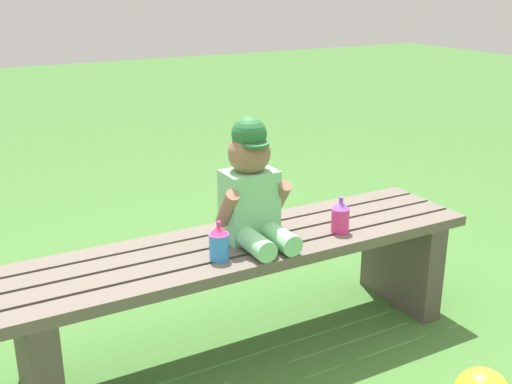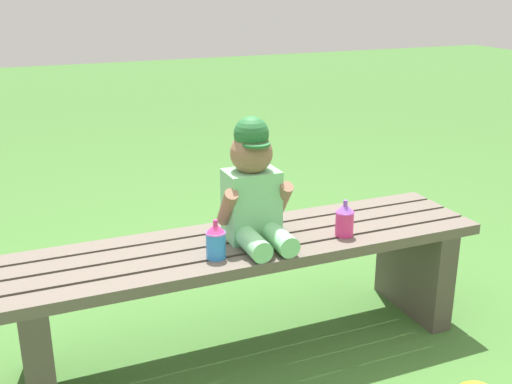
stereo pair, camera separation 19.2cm
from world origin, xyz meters
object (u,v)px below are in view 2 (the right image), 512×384
park_bench (247,275)px  sippy_cup_right (345,219)px  sippy_cup_left (216,240)px  child_figure (254,188)px

park_bench → sippy_cup_right: size_ratio=12.90×
sippy_cup_left → sippy_cup_right: (0.45, 0.00, 0.00)m
park_bench → sippy_cup_right: 0.37m
park_bench → sippy_cup_left: (-0.14, -0.09, 0.18)m
park_bench → child_figure: (0.02, -0.00, 0.30)m
child_figure → sippy_cup_right: 0.32m
child_figure → sippy_cup_left: bearing=-151.6°
child_figure → sippy_cup_right: size_ratio=3.26×
child_figure → sippy_cup_left: 0.22m
child_figure → park_bench: bearing=173.0°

